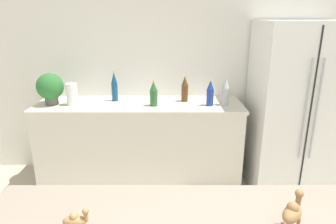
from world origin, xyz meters
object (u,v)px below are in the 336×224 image
(refrigerator, at_px, (292,107))
(paper_towel_roll, at_px, (71,94))
(back_bottle_2, at_px, (184,89))
(back_bottle_4, at_px, (113,87))
(camel_figurine, at_px, (74,221))
(camel_figurine_second, at_px, (291,212))
(back_bottle_0, at_px, (224,92))
(potted_plant, at_px, (49,87))
(back_bottle_1, at_px, (153,94))
(back_bottle_3, at_px, (209,93))

(refrigerator, bearing_deg, paper_towel_roll, 179.65)
(back_bottle_2, distance_m, back_bottle_4, 0.76)
(camel_figurine, relative_size, camel_figurine_second, 0.76)
(back_bottle_0, bearing_deg, back_bottle_4, 171.97)
(potted_plant, height_order, back_bottle_0, potted_plant)
(back_bottle_1, xyz_separation_m, back_bottle_4, (-0.43, 0.19, 0.03))
(back_bottle_4, xyz_separation_m, camel_figurine, (0.25, -2.25, 0.03))
(paper_towel_roll, bearing_deg, back_bottle_3, -0.86)
(back_bottle_1, distance_m, camel_figurine, 2.07)
(back_bottle_0, relative_size, back_bottle_4, 0.91)
(refrigerator, relative_size, back_bottle_2, 6.14)
(back_bottle_3, bearing_deg, camel_figurine, -110.18)
(camel_figurine, height_order, camel_figurine_second, camel_figurine_second)
(camel_figurine_second, bearing_deg, back_bottle_0, 86.10)
(potted_plant, height_order, camel_figurine_second, potted_plant)
(back_bottle_2, xyz_separation_m, back_bottle_4, (-0.76, 0.02, 0.02))
(camel_figurine_second, bearing_deg, camel_figurine, -178.70)
(back_bottle_3, distance_m, back_bottle_4, 1.03)
(refrigerator, xyz_separation_m, potted_plant, (-2.52, 0.04, 0.21))
(back_bottle_1, bearing_deg, camel_figurine, -95.08)
(back_bottle_0, xyz_separation_m, back_bottle_4, (-1.17, 0.16, 0.01))
(camel_figurine, distance_m, camel_figurine_second, 0.78)
(refrigerator, xyz_separation_m, camel_figurine, (-1.64, -2.08, 0.21))
(back_bottle_4, bearing_deg, refrigerator, -5.31)
(back_bottle_2, bearing_deg, back_bottle_3, -33.27)
(back_bottle_4, bearing_deg, back_bottle_0, -8.03)
(camel_figurine, bearing_deg, back_bottle_0, 66.21)
(back_bottle_1, relative_size, camel_figurine_second, 1.63)
(back_bottle_4, distance_m, camel_figurine, 2.27)
(refrigerator, height_order, back_bottle_0, refrigerator)
(back_bottle_0, relative_size, back_bottle_2, 1.04)
(potted_plant, xyz_separation_m, camel_figurine, (0.89, -2.11, 0.01))
(camel_figurine, bearing_deg, back_bottle_4, 96.26)
(potted_plant, bearing_deg, camel_figurine, -67.27)
(back_bottle_0, height_order, back_bottle_1, back_bottle_0)
(refrigerator, xyz_separation_m, paper_towel_roll, (-2.30, 0.01, 0.14))
(potted_plant, distance_m, back_bottle_1, 1.07)
(back_bottle_1, relative_size, back_bottle_2, 0.93)
(potted_plant, relative_size, paper_towel_roll, 1.46)
(back_bottle_2, height_order, back_bottle_4, back_bottle_4)
(back_bottle_0, height_order, back_bottle_4, back_bottle_4)
(refrigerator, relative_size, potted_plant, 5.27)
(refrigerator, bearing_deg, back_bottle_0, 179.18)
(back_bottle_0, height_order, back_bottle_3, back_bottle_0)
(refrigerator, bearing_deg, back_bottle_1, -179.46)
(back_bottle_2, relative_size, back_bottle_4, 0.87)
(paper_towel_roll, height_order, back_bottle_0, back_bottle_0)
(potted_plant, height_order, paper_towel_roll, potted_plant)
(refrigerator, relative_size, back_bottle_0, 5.93)
(paper_towel_roll, xyz_separation_m, back_bottle_3, (1.42, -0.02, 0.02))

